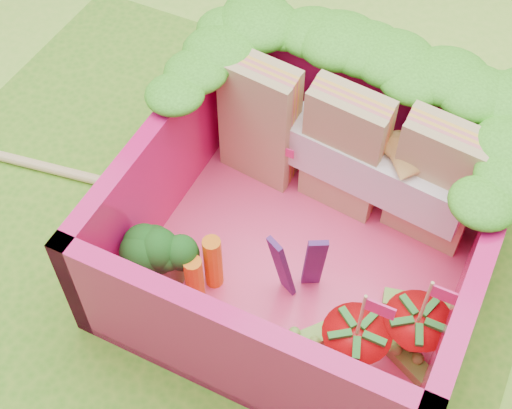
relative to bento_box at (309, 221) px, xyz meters
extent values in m
plane|color=#85D03A|center=(-0.44, -0.16, -0.31)|extent=(14.00, 14.00, 0.00)
cube|color=#519B23|center=(-0.44, -0.16, -0.29)|extent=(2.60, 2.60, 0.03)
cube|color=#F53E75|center=(0.00, 0.00, -0.25)|extent=(1.30, 1.30, 0.05)
cube|color=#E01265|center=(0.00, 0.62, 0.00)|extent=(1.30, 0.07, 0.55)
cube|color=#E01265|center=(0.00, -0.61, 0.00)|extent=(1.30, 0.07, 0.55)
cube|color=#E01265|center=(-0.61, 0.00, 0.00)|extent=(0.07, 1.30, 0.55)
cube|color=#E01265|center=(0.61, 0.00, 0.00)|extent=(0.07, 1.30, 0.55)
ellipsoid|color=#348818|center=(-0.50, 0.58, 0.33)|extent=(0.30, 0.30, 0.11)
ellipsoid|color=#348818|center=(-0.39, 0.58, 0.33)|extent=(0.30, 0.30, 0.11)
ellipsoid|color=#348818|center=(-0.28, 0.58, 0.33)|extent=(0.30, 0.30, 0.11)
ellipsoid|color=#348818|center=(-0.17, 0.58, 0.33)|extent=(0.30, 0.30, 0.11)
ellipsoid|color=#348818|center=(-0.06, 0.58, 0.33)|extent=(0.30, 0.30, 0.11)
ellipsoid|color=#348818|center=(0.06, 0.58, 0.33)|extent=(0.30, 0.30, 0.11)
ellipsoid|color=#348818|center=(0.17, 0.58, 0.33)|extent=(0.30, 0.30, 0.11)
ellipsoid|color=#348818|center=(0.28, 0.58, 0.33)|extent=(0.30, 0.30, 0.11)
ellipsoid|color=#348818|center=(0.39, 0.58, 0.33)|extent=(0.30, 0.30, 0.11)
ellipsoid|color=#348818|center=(0.50, 0.58, 0.33)|extent=(0.30, 0.30, 0.11)
ellipsoid|color=#348818|center=(-0.58, 0.10, 0.33)|extent=(0.27, 0.27, 0.10)
ellipsoid|color=#348818|center=(-0.58, 0.24, 0.33)|extent=(0.27, 0.27, 0.10)
ellipsoid|color=#348818|center=(-0.58, 0.38, 0.33)|extent=(0.27, 0.27, 0.10)
ellipsoid|color=#348818|center=(-0.58, 0.52, 0.33)|extent=(0.27, 0.27, 0.10)
ellipsoid|color=#348818|center=(-0.58, 0.66, 0.33)|extent=(0.27, 0.27, 0.10)
ellipsoid|color=#348818|center=(0.58, 0.10, 0.33)|extent=(0.27, 0.27, 0.10)
ellipsoid|color=#348818|center=(0.58, 0.24, 0.33)|extent=(0.27, 0.27, 0.10)
cube|color=tan|center=(-0.37, 0.34, 0.06)|extent=(0.34, 0.18, 0.57)
cube|color=tan|center=(0.00, 0.34, 0.06)|extent=(0.34, 0.18, 0.57)
cube|color=tan|center=(0.37, 0.34, 0.06)|extent=(0.34, 0.18, 0.57)
cube|color=white|center=(0.00, 0.34, 0.03)|extent=(1.04, 0.29, 0.20)
cylinder|color=#669548|center=(-0.43, -0.33, -0.15)|extent=(0.12, 0.12, 0.14)
ellipsoid|color=#155016|center=(-0.43, -0.33, -0.02)|extent=(0.34, 0.34, 0.12)
cylinder|color=orange|center=(-0.30, -0.35, -0.11)|extent=(0.07, 0.07, 0.23)
cylinder|color=orange|center=(-0.27, -0.27, -0.09)|extent=(0.07, 0.07, 0.27)
cube|color=#3B1753|center=(-0.02, -0.21, -0.04)|extent=(0.07, 0.05, 0.38)
cube|color=#3B1753|center=(0.08, -0.14, -0.04)|extent=(0.07, 0.05, 0.38)
cone|color=red|center=(0.33, -0.36, -0.11)|extent=(0.24, 0.24, 0.24)
cylinder|color=#DBBE7B|center=(0.33, -0.36, 0.13)|extent=(0.01, 0.01, 0.24)
cube|color=#FC2A7F|center=(0.38, -0.36, 0.21)|extent=(0.10, 0.01, 0.06)
cone|color=red|center=(0.50, -0.23, -0.11)|extent=(0.24, 0.24, 0.24)
cylinder|color=#DBBE7B|center=(0.50, -0.23, 0.13)|extent=(0.01, 0.01, 0.24)
cube|color=#FC2A7F|center=(0.55, -0.23, 0.21)|extent=(0.10, 0.01, 0.06)
cube|color=#61BC3B|center=(0.50, -0.03, -0.20)|extent=(0.33, 0.14, 0.05)
cube|color=#61BC3B|center=(0.50, -0.27, -0.20)|extent=(0.32, 0.20, 0.05)
cube|color=#61BC3B|center=(0.15, -0.36, -0.20)|extent=(0.26, 0.29, 0.05)
cube|color=#E9C080|center=(-1.35, -0.09, -0.25)|extent=(2.37, 0.41, 0.04)
cube|color=#E9C080|center=(-1.30, -0.07, -0.25)|extent=(2.37, 0.41, 0.04)
camera|label=1|loc=(0.51, -1.50, 2.14)|focal=50.00mm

